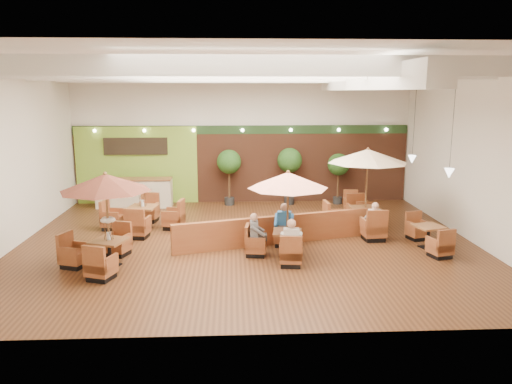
{
  "coord_description": "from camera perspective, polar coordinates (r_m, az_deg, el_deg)",
  "views": [
    {
      "loc": [
        -0.46,
        -14.88,
        4.61
      ],
      "look_at": [
        0.3,
        0.5,
        1.5
      ],
      "focal_mm": 35.0,
      "sensor_mm": 36.0,
      "label": 1
    }
  ],
  "objects": [
    {
      "name": "service_counter",
      "position": [
        20.76,
        -13.71,
        -0.1
      ],
      "size": [
        3.0,
        0.75,
        1.18
      ],
      "color": "beige",
      "rests_on": "ground"
    },
    {
      "name": "diner_2",
      "position": [
        14.16,
        -0.02,
        -4.38
      ],
      "size": [
        0.31,
        0.39,
        0.79
      ],
      "rotation": [
        0.0,
        0.0,
        4.69
      ],
      "color": "slate",
      "rests_on": "ground"
    },
    {
      "name": "topiary_2",
      "position": [
        20.88,
        9.41,
        2.89
      ],
      "size": [
        0.91,
        0.91,
        2.11
      ],
      "color": "black",
      "rests_on": "ground"
    },
    {
      "name": "table_0",
      "position": [
        13.61,
        -16.96,
        -0.83
      ],
      "size": [
        2.52,
        2.67,
        2.58
      ],
      "rotation": [
        0.0,
        0.0,
        -0.34
      ],
      "color": "brown",
      "rests_on": "ground"
    },
    {
      "name": "table_4",
      "position": [
        15.84,
        19.07,
        -4.89
      ],
      "size": [
        0.96,
        2.45,
        0.87
      ],
      "rotation": [
        0.0,
        0.0,
        0.27
      ],
      "color": "brown",
      "rests_on": "ground"
    },
    {
      "name": "diner_4",
      "position": [
        16.05,
        13.35,
        -2.81
      ],
      "size": [
        0.4,
        0.33,
        0.78
      ],
      "rotation": [
        0.0,
        0.0,
        0.1
      ],
      "color": "silver",
      "rests_on": "ground"
    },
    {
      "name": "topiary_1",
      "position": [
        20.52,
        3.87,
        3.38
      ],
      "size": [
        1.01,
        1.01,
        2.35
      ],
      "color": "black",
      "rests_on": "ground"
    },
    {
      "name": "table_2",
      "position": [
        16.76,
        12.34,
        2.26
      ],
      "size": [
        2.7,
        2.79,
        2.82
      ],
      "rotation": [
        0.0,
        0.0,
        0.07
      ],
      "color": "brown",
      "rests_on": "ground"
    },
    {
      "name": "diner_3",
      "position": [
        16.06,
        13.35,
        -2.9
      ],
      "size": [
        0.35,
        0.28,
        0.71
      ],
      "rotation": [
        0.0,
        0.0,
        0.04
      ],
      "color": "#2A6DB8",
      "rests_on": "ground"
    },
    {
      "name": "room",
      "position": [
        16.14,
        -0.31,
        7.93
      ],
      "size": [
        14.04,
        14.0,
        5.52
      ],
      "color": "#381E0F",
      "rests_on": "ground"
    },
    {
      "name": "table_5",
      "position": [
        18.89,
        11.43,
        -1.93
      ],
      "size": [
        0.82,
        2.29,
        0.85
      ],
      "rotation": [
        0.0,
        0.0,
        -0.08
      ],
      "color": "brown",
      "rests_on": "ground"
    },
    {
      "name": "table_1",
      "position": [
        13.98,
        3.43,
        -0.27
      ],
      "size": [
        2.37,
        2.46,
        2.47
      ],
      "rotation": [
        0.0,
        0.0,
        -0.14
      ],
      "color": "brown",
      "rests_on": "ground"
    },
    {
      "name": "table_3",
      "position": [
        17.36,
        -12.76,
        -2.77
      ],
      "size": [
        2.81,
        2.81,
        1.59
      ],
      "rotation": [
        0.0,
        0.0,
        -0.17
      ],
      "color": "brown",
      "rests_on": "ground"
    },
    {
      "name": "booth_divider",
      "position": [
        15.33,
        2.32,
        -4.36
      ],
      "size": [
        6.23,
        1.99,
        0.89
      ],
      "primitive_type": "cube",
      "rotation": [
        0.0,
        0.0,
        0.29
      ],
      "color": "brown",
      "rests_on": "ground"
    },
    {
      "name": "diner_1",
      "position": [
        15.09,
        3.23,
        -3.32
      ],
      "size": [
        0.45,
        0.38,
        0.85
      ],
      "rotation": [
        0.0,
        0.0,
        2.97
      ],
      "color": "#2A6DB8",
      "rests_on": "ground"
    },
    {
      "name": "topiary_0",
      "position": [
        20.39,
        -3.1,
        3.22
      ],
      "size": [
        0.99,
        0.99,
        2.29
      ],
      "color": "black",
      "rests_on": "ground"
    },
    {
      "name": "diner_0",
      "position": [
        13.37,
        4.04,
        -5.26
      ],
      "size": [
        0.43,
        0.35,
        0.86
      ],
      "rotation": [
        0.0,
        0.0,
        -0.05
      ],
      "color": "silver",
      "rests_on": "ground"
    }
  ]
}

